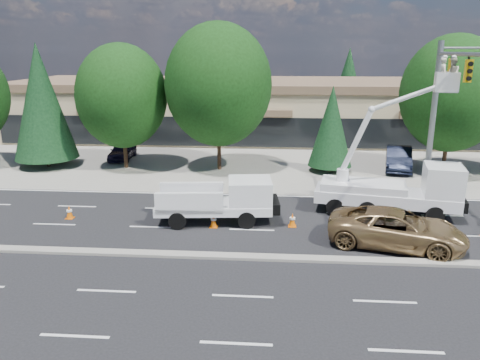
# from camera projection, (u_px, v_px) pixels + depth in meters

# --- Properties ---
(ground) EXTENTS (140.00, 140.00, 0.00)m
(ground) POSITION_uv_depth(u_px,v_px,m) (248.00, 258.00, 19.80)
(ground) COLOR black
(ground) RESTS_ON ground
(concrete_apron) EXTENTS (140.00, 22.00, 0.01)m
(concrete_apron) POSITION_uv_depth(u_px,v_px,m) (262.00, 155.00, 39.00)
(concrete_apron) COLOR gray
(concrete_apron) RESTS_ON ground
(road_median) EXTENTS (120.00, 0.55, 0.12)m
(road_median) POSITION_uv_depth(u_px,v_px,m) (248.00, 257.00, 19.79)
(road_median) COLOR gray
(road_median) RESTS_ON ground
(strip_mall) EXTENTS (50.40, 15.40, 5.50)m
(strip_mall) POSITION_uv_depth(u_px,v_px,m) (265.00, 107.00, 47.82)
(strip_mall) COLOR #C6B088
(strip_mall) RESTS_ON ground
(tree_front_b) EXTENTS (4.58, 4.58, 9.03)m
(tree_front_b) POSITION_uv_depth(u_px,v_px,m) (42.00, 102.00, 34.06)
(tree_front_b) COLOR #332114
(tree_front_b) RESTS_ON ground
(tree_front_c) EXTENTS (6.50, 6.50, 9.02)m
(tree_front_c) POSITION_uv_depth(u_px,v_px,m) (122.00, 96.00, 33.51)
(tree_front_c) COLOR #332114
(tree_front_c) RESTS_ON ground
(tree_front_d) EXTENTS (7.52, 7.52, 10.44)m
(tree_front_d) POSITION_uv_depth(u_px,v_px,m) (218.00, 85.00, 32.77)
(tree_front_d) COLOR #332114
(tree_front_d) RESTS_ON ground
(tree_front_e) EXTENTS (3.11, 3.11, 6.13)m
(tree_front_e) POSITION_uv_depth(u_px,v_px,m) (331.00, 126.00, 32.95)
(tree_front_e) COLOR #332114
(tree_front_e) RESTS_ON ground
(tree_front_f) EXTENTS (6.92, 6.92, 9.60)m
(tree_front_f) POSITION_uv_depth(u_px,v_px,m) (452.00, 94.00, 31.74)
(tree_front_f) COLOR #332114
(tree_front_f) RESTS_ON ground
(tree_back_a) EXTENTS (4.01, 4.01, 7.90)m
(tree_back_a) POSITION_uv_depth(u_px,v_px,m) (128.00, 84.00, 60.29)
(tree_back_a) COLOR #332114
(tree_back_a) RESTS_ON ground
(tree_back_b) EXTENTS (5.27, 5.27, 10.40)m
(tree_back_b) POSITION_uv_depth(u_px,v_px,m) (236.00, 73.00, 58.91)
(tree_back_b) COLOR #332114
(tree_back_b) RESTS_ON ground
(tree_back_c) EXTENTS (4.43, 4.43, 8.73)m
(tree_back_c) POSITION_uv_depth(u_px,v_px,m) (348.00, 81.00, 58.13)
(tree_back_c) COLOR #332114
(tree_back_c) RESTS_ON ground
(tree_back_d) EXTENTS (4.42, 4.42, 8.71)m
(tree_back_d) POSITION_uv_depth(u_px,v_px,m) (447.00, 82.00, 57.26)
(tree_back_d) COLOR #332114
(tree_back_d) RESTS_ON ground
(signal_mast) EXTENTS (2.76, 10.16, 9.00)m
(signal_mast) POSITION_uv_depth(u_px,v_px,m) (450.00, 99.00, 24.20)
(signal_mast) COLOR gray
(signal_mast) RESTS_ON ground
(utility_pickup) EXTENTS (6.01, 2.74, 2.23)m
(utility_pickup) POSITION_uv_depth(u_px,v_px,m) (222.00, 205.00, 23.74)
(utility_pickup) COLOR white
(utility_pickup) RESTS_ON ground
(bucket_truck) EXTENTS (7.70, 3.52, 8.26)m
(bucket_truck) POSITION_uv_depth(u_px,v_px,m) (402.00, 182.00, 24.57)
(bucket_truck) COLOR white
(bucket_truck) RESTS_ON ground
(traffic_cone_a) EXTENTS (0.40, 0.40, 0.70)m
(traffic_cone_a) POSITION_uv_depth(u_px,v_px,m) (69.00, 212.00, 24.37)
(traffic_cone_a) COLOR orange
(traffic_cone_a) RESTS_ON ground
(traffic_cone_b) EXTENTS (0.40, 0.40, 0.70)m
(traffic_cone_b) POSITION_uv_depth(u_px,v_px,m) (214.00, 221.00, 23.16)
(traffic_cone_b) COLOR orange
(traffic_cone_b) RESTS_ON ground
(traffic_cone_c) EXTENTS (0.40, 0.40, 0.70)m
(traffic_cone_c) POSITION_uv_depth(u_px,v_px,m) (292.00, 220.00, 23.26)
(traffic_cone_c) COLOR orange
(traffic_cone_c) RESTS_ON ground
(traffic_cone_d) EXTENTS (0.40, 0.40, 0.70)m
(traffic_cone_d) POSITION_uv_depth(u_px,v_px,m) (392.00, 223.00, 22.82)
(traffic_cone_d) COLOR orange
(traffic_cone_d) RESTS_ON ground
(minivan) EXTENTS (6.48, 4.21, 1.66)m
(minivan) POSITION_uv_depth(u_px,v_px,m) (397.00, 229.00, 20.82)
(minivan) COLOR olive
(minivan) RESTS_ON ground
(parked_car_west) EXTENTS (1.79, 4.09, 1.37)m
(parked_car_west) POSITION_uv_depth(u_px,v_px,m) (122.00, 151.00, 37.41)
(parked_car_west) COLOR black
(parked_car_west) RESTS_ON ground
(parked_car_east) EXTENTS (2.79, 5.29, 1.66)m
(parked_car_east) POSITION_uv_depth(u_px,v_px,m) (399.00, 158.00, 34.21)
(parked_car_east) COLOR black
(parked_car_east) RESTS_ON ground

